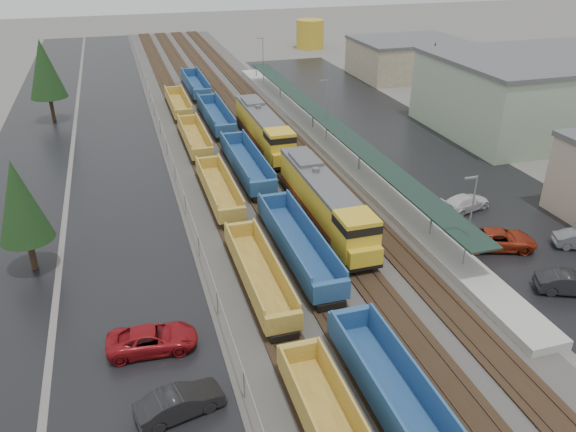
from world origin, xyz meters
The scene contains 21 objects.
ballast_strip centered at (0.00, 60.00, 0.04)m, with size 20.00×160.00×0.08m, color #302D2B.
trackbed centered at (0.00, 60.00, 0.16)m, with size 14.60×160.00×0.22m.
west_parking_lot centered at (-15.00, 60.00, 0.01)m, with size 10.00×160.00×0.02m, color black.
west_road centered at (-25.00, 60.00, 0.01)m, with size 9.00×160.00×0.02m, color black.
east_commuter_lot centered at (19.00, 50.00, 0.01)m, with size 16.00×100.00×0.02m, color black.
station_platform centered at (9.50, 50.01, 0.73)m, with size 3.00×80.00×8.00m.
chainlink_fence centered at (-9.50, 58.44, 1.61)m, with size 0.08×160.04×2.02m.
industrial_buildings centered at (37.76, 45.85, 4.25)m, with size 32.52×75.30×9.50m.
tree_west_near centered at (-22.00, 30.00, 5.82)m, with size 3.96×3.96×9.00m.
tree_west_far centered at (-23.00, 70.00, 7.12)m, with size 4.84×4.84×11.00m.
tree_east centered at (28.00, 58.00, 6.47)m, with size 4.40×4.40×10.00m.
locomotive_lead centered at (2.00, 30.21, 2.33)m, with size 2.91×19.19×4.34m.
locomotive_trail centered at (2.00, 51.21, 2.33)m, with size 2.91×19.19×4.34m.
well_string_yellow centered at (-6.00, 30.28, 1.12)m, with size 2.49×91.77×2.21m.
well_string_blue centered at (-2.00, 34.63, 1.21)m, with size 2.77×105.31×2.45m.
storage_tank centered at (28.17, 110.44, 3.04)m, with size 6.07×6.07×6.07m, color gold.
parked_car_west_b centered at (-13.06, 11.95, 0.79)m, with size 4.82×1.68×1.59m, color black.
parked_car_west_c centered at (-14.04, 17.77, 0.77)m, with size 5.56×2.56×1.54m, color maroon.
parked_car_east_a centered at (15.33, 15.28, 0.79)m, with size 4.82×1.68×1.59m, color black.
parked_car_east_b centered at (14.37, 22.27, 0.82)m, with size 5.91×2.72×1.64m, color maroon.
parked_car_east_c centered at (15.64, 29.26, 0.76)m, with size 5.24×2.13×1.52m, color silver.
Camera 1 is at (-14.01, -11.08, 23.47)m, focal length 35.00 mm.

